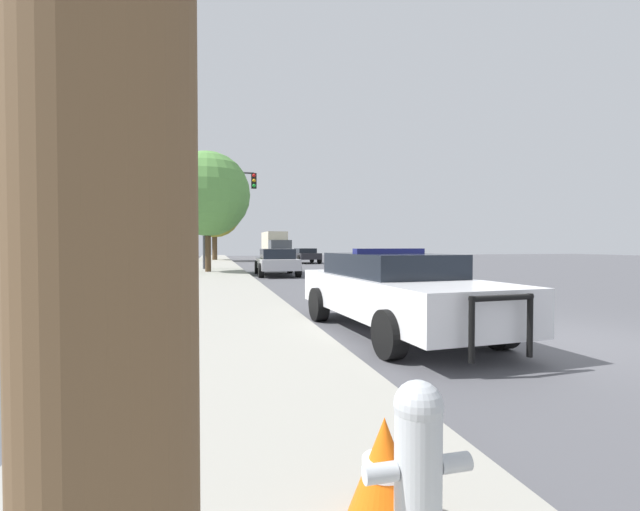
{
  "coord_description": "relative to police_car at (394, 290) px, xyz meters",
  "views": [
    {
      "loc": [
        -5.32,
        -5.55,
        1.5
      ],
      "look_at": [
        -0.72,
        12.63,
        1.04
      ],
      "focal_mm": 24.0,
      "sensor_mm": 36.0,
      "label": 1
    }
  ],
  "objects": [
    {
      "name": "sidewalk_left",
      "position": [
        -2.82,
        -1.24,
        -0.67
      ],
      "size": [
        3.0,
        110.0,
        0.13
      ],
      "color": "#99968C",
      "rests_on": "ground_plane"
    },
    {
      "name": "traffic_cone",
      "position": [
        -2.23,
        -4.87,
        -0.34
      ],
      "size": [
        0.4,
        0.4,
        0.53
      ],
      "color": "orange",
      "rests_on": "sidewalk_left"
    },
    {
      "name": "box_truck",
      "position": [
        4.1,
        42.6,
        0.88
      ],
      "size": [
        2.6,
        7.75,
        3.04
      ],
      "rotation": [
        0.0,
        0.0,
        3.16
      ],
      "color": "#474C51",
      "rests_on": "ground_plane"
    },
    {
      "name": "ground_plane",
      "position": [
        2.28,
        -1.24,
        -0.73
      ],
      "size": [
        110.0,
        110.0,
        0.0
      ],
      "primitive_type": "plane",
      "color": "#4F4F54"
    },
    {
      "name": "traffic_light",
      "position": [
        -2.35,
        18.63,
        3.38
      ],
      "size": [
        3.08,
        0.35,
        5.76
      ],
      "color": "#424247",
      "rests_on": "sidewalk_left"
    },
    {
      "name": "tree_sidewalk_mid",
      "position": [
        -3.23,
        15.99,
        3.39
      ],
      "size": [
        4.34,
        4.34,
        6.18
      ],
      "color": "#4C3823",
      "rests_on": "sidewalk_left"
    },
    {
      "name": "police_car",
      "position": [
        0.0,
        0.0,
        0.0
      ],
      "size": [
        2.27,
        5.06,
        1.44
      ],
      "rotation": [
        0.0,
        0.0,
        3.21
      ],
      "color": "white",
      "rests_on": "ground_plane"
    },
    {
      "name": "car_background_midblock",
      "position": [
        0.06,
        14.2,
        -0.03
      ],
      "size": [
        2.1,
        4.66,
        1.31
      ],
      "rotation": [
        0.0,
        0.0,
        -0.04
      ],
      "color": "#B7B7BC",
      "rests_on": "ground_plane"
    },
    {
      "name": "car_background_oncoming",
      "position": [
        4.51,
        27.84,
        -0.05
      ],
      "size": [
        1.98,
        3.97,
        1.23
      ],
      "rotation": [
        0.0,
        0.0,
        3.17
      ],
      "color": "black",
      "rests_on": "ground_plane"
    },
    {
      "name": "tree_sidewalk_far",
      "position": [
        -2.79,
        34.3,
        3.96
      ],
      "size": [
        4.98,
        4.98,
        7.07
      ],
      "color": "#4C3823",
      "rests_on": "sidewalk_left"
    },
    {
      "name": "car_background_distant",
      "position": [
        4.08,
        40.18,
        0.02
      ],
      "size": [
        1.92,
        4.46,
        1.4
      ],
      "rotation": [
        0.0,
        0.0,
        0.01
      ],
      "color": "#333856",
      "rests_on": "ground_plane"
    },
    {
      "name": "fire_hydrant",
      "position": [
        -2.15,
        -5.08,
        -0.19
      ],
      "size": [
        0.51,
        0.22,
        0.77
      ],
      "color": "#B7BCC1",
      "rests_on": "sidewalk_left"
    }
  ]
}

